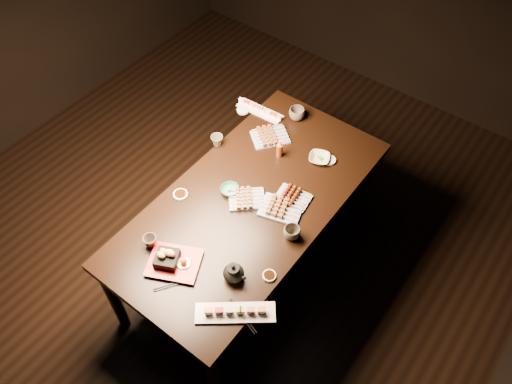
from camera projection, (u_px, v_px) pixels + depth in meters
ground at (198, 255)px, 3.57m from camera, size 5.00×5.00×0.00m
dining_table at (251, 235)px, 3.23m from camera, size 1.27×1.95×0.75m
sushi_platter_near at (235, 311)px, 2.46m from camera, size 0.38×0.33×0.05m
sushi_platter_far at (260, 109)px, 3.39m from camera, size 0.34×0.11×0.04m
yakitori_plate_center at (247, 197)px, 2.91m from camera, size 0.26×0.25×0.05m
yakitori_plate_right at (281, 207)px, 2.86m from camera, size 0.28×0.23×0.06m
yakitori_plate_left at (270, 135)px, 3.23m from camera, size 0.28×0.29×0.06m
tsukune_plate at (293, 196)px, 2.92m from camera, size 0.22×0.17×0.05m
edamame_bowl_green at (230, 190)px, 2.96m from camera, size 0.14×0.14×0.03m
edamame_bowl_cream at (319, 158)px, 3.12m from camera, size 0.17×0.17×0.03m
tempura_tray at (173, 259)px, 2.62m from camera, size 0.34×0.32×0.10m
teacup_near_left at (150, 241)px, 2.71m from camera, size 0.10×0.10×0.07m
teacup_mid_right at (292, 233)px, 2.74m from camera, size 0.11×0.11×0.07m
teacup_far_left at (217, 141)px, 3.19m from camera, size 0.08×0.08×0.07m
teacup_far_right at (297, 114)px, 3.34m from camera, size 0.12×0.12×0.08m
teapot at (233, 272)px, 2.57m from camera, size 0.14×0.14×0.11m
condiment_bottle at (280, 149)px, 3.10m from camera, size 0.05×0.05×0.13m
sauce_dish_west at (180, 195)px, 2.95m from camera, size 0.10×0.10×0.02m
sauce_dish_east at (329, 160)px, 3.12m from camera, size 0.08×0.08×0.01m
sauce_dish_se at (269, 276)px, 2.61m from camera, size 0.08×0.08×0.01m
sauce_dish_nw at (243, 110)px, 3.41m from camera, size 0.09×0.09×0.01m
chopsticks_near at (175, 284)px, 2.58m from camera, size 0.15×0.20×0.01m
chopsticks_se at (243, 316)px, 2.47m from camera, size 0.22×0.08×0.01m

